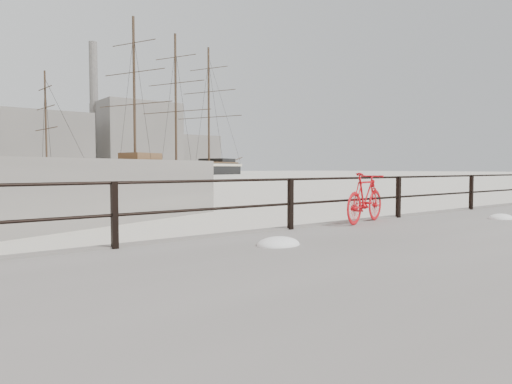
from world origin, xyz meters
TOP-DOWN VIEW (x-y plane):
  - ground at (0.00, 0.00)m, footprint 400.00×400.00m
  - guardrail at (0.00, -0.15)m, footprint 28.00×0.10m
  - bicycle at (-1.49, -0.35)m, footprint 1.83×0.76m
  - barque_black at (37.74, 83.13)m, footprint 58.77×39.83m
  - schooner_mid at (3.82, 75.77)m, footprint 26.61×13.00m
  - industrial_west at (20.00, 140.00)m, footprint 32.00×18.00m
  - industrial_mid at (55.00, 145.00)m, footprint 26.00×20.00m
  - industrial_east at (78.00, 150.00)m, footprint 20.00×16.00m
  - smokestack at (42.00, 150.00)m, footprint 2.80×2.80m

SIDE VIEW (x-z plane):
  - ground at x=0.00m, z-range 0.00..0.00m
  - barque_black at x=37.74m, z-range -16.03..16.03m
  - schooner_mid at x=3.82m, z-range -9.42..9.42m
  - guardrail at x=0.00m, z-range 0.35..1.35m
  - bicycle at x=-1.49m, z-range 0.35..1.45m
  - industrial_east at x=78.00m, z-range 0.00..14.00m
  - industrial_west at x=20.00m, z-range 0.00..18.00m
  - industrial_mid at x=55.00m, z-range 0.00..24.00m
  - smokestack at x=42.00m, z-range 0.00..44.00m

